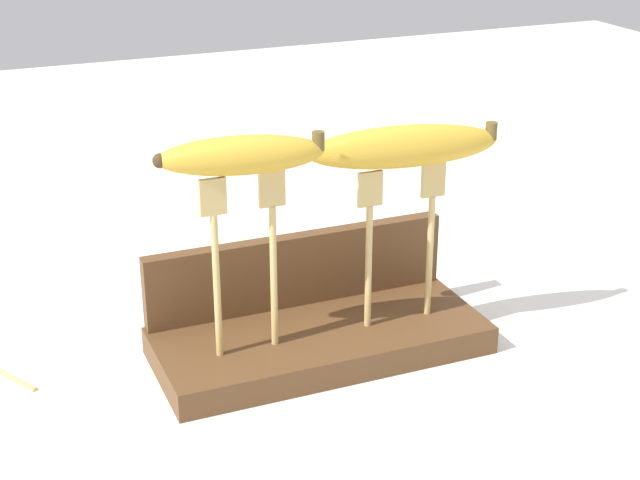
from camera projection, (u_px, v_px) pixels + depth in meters
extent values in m
plane|color=silver|center=(320.00, 353.00, 1.03)|extent=(3.00, 3.00, 0.00)
cube|color=brown|center=(320.00, 340.00, 1.03)|extent=(0.35, 0.15, 0.03)
cube|color=brown|center=(297.00, 269.00, 1.06)|extent=(0.34, 0.02, 0.08)
cylinder|color=tan|center=(217.00, 287.00, 0.94)|extent=(0.01, 0.01, 0.15)
cube|color=tan|center=(213.00, 197.00, 0.91)|extent=(0.03, 0.01, 0.04)
cylinder|color=tan|center=(274.00, 277.00, 0.96)|extent=(0.01, 0.01, 0.15)
cube|color=tan|center=(272.00, 189.00, 0.93)|extent=(0.03, 0.01, 0.04)
cylinder|color=tan|center=(368.00, 267.00, 1.00)|extent=(0.01, 0.01, 0.13)
cube|color=tan|center=(370.00, 189.00, 0.97)|extent=(0.03, 0.01, 0.04)
cylinder|color=tan|center=(430.00, 256.00, 1.03)|extent=(0.01, 0.01, 0.13)
cube|color=tan|center=(433.00, 180.00, 0.99)|extent=(0.03, 0.01, 0.04)
ellipsoid|color=gold|center=(241.00, 155.00, 0.90)|extent=(0.16, 0.06, 0.04)
cylinder|color=brown|center=(318.00, 141.00, 0.91)|extent=(0.01, 0.01, 0.02)
sphere|color=#3F2D19|center=(160.00, 161.00, 0.89)|extent=(0.01, 0.01, 0.01)
ellipsoid|color=gold|center=(403.00, 146.00, 0.97)|extent=(0.20, 0.06, 0.04)
cylinder|color=brown|center=(491.00, 131.00, 0.99)|extent=(0.01, 0.01, 0.02)
sphere|color=#3F2D19|center=(310.00, 154.00, 0.94)|extent=(0.01, 0.01, 0.01)
cylinder|color=yellow|center=(274.00, 262.00, 1.20)|extent=(0.05, 0.06, 0.04)
cylinder|color=beige|center=(260.00, 257.00, 1.22)|extent=(0.03, 0.02, 0.03)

